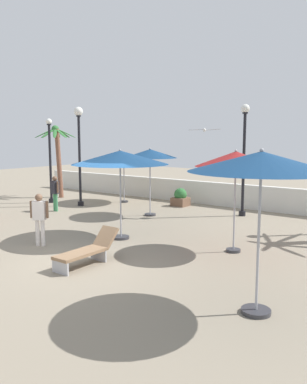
{
  "coord_description": "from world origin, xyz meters",
  "views": [
    {
      "loc": [
        8.12,
        -7.42,
        3.27
      ],
      "look_at": [
        0.0,
        3.36,
        1.4
      ],
      "focal_mm": 37.73,
      "sensor_mm": 36.0,
      "label": 1
    }
  ],
  "objects_px": {
    "patio_umbrella_5": "(150,154)",
    "lamp_post_0": "(79,141)",
    "guest_2": "(39,215)",
    "lounge_chair_1": "(87,250)",
    "planter": "(180,198)",
    "lamp_post_3": "(50,158)",
    "patio_umbrella_3": "(261,163)",
    "patio_umbrella_2": "(124,160)",
    "seagull_0": "(205,130)",
    "guest_1": "(55,190)",
    "patio_umbrella_1": "(120,158)",
    "palm_tree_0": "(57,150)",
    "lamp_post_2": "(244,150)",
    "patio_umbrella_0": "(236,160)"
  },
  "relations": [
    {
      "from": "patio_umbrella_5",
      "to": "lamp_post_0",
      "type": "bearing_deg",
      "value": -179.04
    },
    {
      "from": "guest_2",
      "to": "lounge_chair_1",
      "type": "bearing_deg",
      "value": -9.09
    },
    {
      "from": "planter",
      "to": "guest_2",
      "type": "bearing_deg",
      "value": -86.68
    },
    {
      "from": "lamp_post_3",
      "to": "guest_2",
      "type": "xyz_separation_m",
      "value": [
        6.15,
        -5.38,
        -1.24
      ]
    },
    {
      "from": "patio_umbrella_3",
      "to": "patio_umbrella_2",
      "type": "bearing_deg",
      "value": 141.79
    },
    {
      "from": "patio_umbrella_2",
      "to": "seagull_0",
      "type": "distance_m",
      "value": 5.21
    },
    {
      "from": "guest_1",
      "to": "patio_umbrella_1",
      "type": "bearing_deg",
      "value": -18.9
    },
    {
      "from": "palm_tree_0",
      "to": "guest_1",
      "type": "relative_size",
      "value": 2.49
    },
    {
      "from": "palm_tree_0",
      "to": "planter",
      "type": "bearing_deg",
      "value": 13.3
    },
    {
      "from": "patio_umbrella_2",
      "to": "guest_1",
      "type": "relative_size",
      "value": 1.76
    },
    {
      "from": "lamp_post_3",
      "to": "planter",
      "type": "height_order",
      "value": "lamp_post_3"
    },
    {
      "from": "seagull_0",
      "to": "lounge_chair_1",
      "type": "bearing_deg",
      "value": -83.85
    },
    {
      "from": "lamp_post_0",
      "to": "lamp_post_3",
      "type": "xyz_separation_m",
      "value": [
        -1.83,
        -0.25,
        -0.84
      ]
    },
    {
      "from": "patio_umbrella_1",
      "to": "patio_umbrella_5",
      "type": "height_order",
      "value": "patio_umbrella_1"
    },
    {
      "from": "lamp_post_0",
      "to": "seagull_0",
      "type": "height_order",
      "value": "lamp_post_0"
    },
    {
      "from": "patio_umbrella_5",
      "to": "guest_1",
      "type": "relative_size",
      "value": 1.81
    },
    {
      "from": "guest_1",
      "to": "patio_umbrella_3",
      "type": "bearing_deg",
      "value": -22.01
    },
    {
      "from": "patio_umbrella_1",
      "to": "lounge_chair_1",
      "type": "bearing_deg",
      "value": -66.84
    },
    {
      "from": "patio_umbrella_5",
      "to": "guest_2",
      "type": "distance_m",
      "value": 5.92
    },
    {
      "from": "guest_1",
      "to": "seagull_0",
      "type": "height_order",
      "value": "seagull_0"
    },
    {
      "from": "palm_tree_0",
      "to": "guest_2",
      "type": "relative_size",
      "value": 2.44
    },
    {
      "from": "patio_umbrella_1",
      "to": "palm_tree_0",
      "type": "xyz_separation_m",
      "value": [
        -8.66,
        4.7,
        -0.04
      ]
    },
    {
      "from": "lamp_post_2",
      "to": "lamp_post_0",
      "type": "bearing_deg",
      "value": -162.05
    },
    {
      "from": "patio_umbrella_2",
      "to": "patio_umbrella_5",
      "type": "relative_size",
      "value": 0.97
    },
    {
      "from": "patio_umbrella_2",
      "to": "planter",
      "type": "relative_size",
      "value": 3.2
    },
    {
      "from": "patio_umbrella_0",
      "to": "lounge_chair_1",
      "type": "height_order",
      "value": "patio_umbrella_0"
    },
    {
      "from": "patio_umbrella_3",
      "to": "lamp_post_3",
      "type": "xyz_separation_m",
      "value": [
        -13.19,
        5.92,
        -0.61
      ]
    },
    {
      "from": "lamp_post_0",
      "to": "lounge_chair_1",
      "type": "distance_m",
      "value": 9.41
    },
    {
      "from": "lounge_chair_1",
      "to": "guest_1",
      "type": "height_order",
      "value": "guest_1"
    },
    {
      "from": "lounge_chair_1",
      "to": "patio_umbrella_2",
      "type": "bearing_deg",
      "value": 125.63
    },
    {
      "from": "lamp_post_3",
      "to": "guest_1",
      "type": "height_order",
      "value": "lamp_post_3"
    },
    {
      "from": "patio_umbrella_0",
      "to": "patio_umbrella_1",
      "type": "relative_size",
      "value": 0.95
    },
    {
      "from": "patio_umbrella_1",
      "to": "patio_umbrella_5",
      "type": "distance_m",
      "value": 3.92
    },
    {
      "from": "palm_tree_0",
      "to": "lamp_post_0",
      "type": "bearing_deg",
      "value": -21.54
    },
    {
      "from": "patio_umbrella_2",
      "to": "palm_tree_0",
      "type": "bearing_deg",
      "value": -168.41
    },
    {
      "from": "patio_umbrella_1",
      "to": "planter",
      "type": "relative_size",
      "value": 3.6
    },
    {
      "from": "lamp_post_3",
      "to": "patio_umbrella_5",
      "type": "bearing_deg",
      "value": 3.03
    },
    {
      "from": "patio_umbrella_2",
      "to": "guest_1",
      "type": "xyz_separation_m",
      "value": [
        -0.83,
        -3.63,
        -1.19
      ]
    },
    {
      "from": "lamp_post_3",
      "to": "planter",
      "type": "xyz_separation_m",
      "value": [
        5.66,
        3.03,
        -1.81
      ]
    },
    {
      "from": "patio_umbrella_3",
      "to": "lamp_post_0",
      "type": "relative_size",
      "value": 0.66
    },
    {
      "from": "patio_umbrella_3",
      "to": "lamp_post_0",
      "type": "height_order",
      "value": "lamp_post_0"
    },
    {
      "from": "patio_umbrella_3",
      "to": "planter",
      "type": "distance_m",
      "value": 11.94
    },
    {
      "from": "lamp_post_0",
      "to": "guest_1",
      "type": "height_order",
      "value": "lamp_post_0"
    },
    {
      "from": "patio_umbrella_3",
      "to": "guest_2",
      "type": "relative_size",
      "value": 1.94
    },
    {
      "from": "guest_1",
      "to": "planter",
      "type": "height_order",
      "value": "guest_1"
    },
    {
      "from": "lamp_post_2",
      "to": "patio_umbrella_3",
      "type": "bearing_deg",
      "value": -63.78
    },
    {
      "from": "patio_umbrella_0",
      "to": "lounge_chair_1",
      "type": "distance_m",
      "value": 4.71
    },
    {
      "from": "patio_umbrella_3",
      "to": "seagull_0",
      "type": "distance_m",
      "value": 9.18
    },
    {
      "from": "patio_umbrella_5",
      "to": "guest_1",
      "type": "bearing_deg",
      "value": -156.6
    },
    {
      "from": "guest_1",
      "to": "seagull_0",
      "type": "distance_m",
      "value": 6.96
    }
  ]
}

